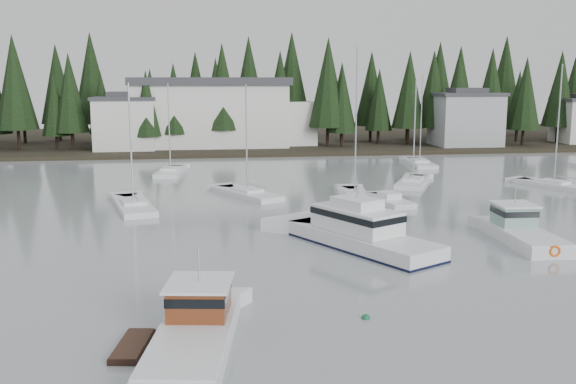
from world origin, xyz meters
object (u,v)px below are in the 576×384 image
(harbor_inn, at_px, (223,113))
(sailboat_3, at_px, (171,173))
(house_east_a, at_px, (466,118))
(sailboat_2, at_px, (355,199))
(lobster_boat_brown, at_px, (193,333))
(sailboat_5, at_px, (133,207))
(house_west, at_px, (125,122))
(lobster_boat_teal, at_px, (521,234))
(sailboat_9, at_px, (554,187))
(cabin_cruiser_center, at_px, (360,236))
(runabout_1, at_px, (389,202))
(sailboat_4, at_px, (413,184))
(sailboat_0, at_px, (420,164))
(sailboat_1, at_px, (247,196))

(harbor_inn, distance_m, sailboat_3, 28.52)
(house_east_a, distance_m, sailboat_2, 51.08)
(house_east_a, bearing_deg, lobster_boat_brown, -120.36)
(sailboat_5, bearing_deg, house_west, -6.53)
(lobster_boat_teal, height_order, sailboat_9, sailboat_9)
(sailboat_2, distance_m, sailboat_9, 22.61)
(cabin_cruiser_center, xyz_separation_m, lobster_boat_teal, (11.39, -0.12, -0.20))
(sailboat_5, bearing_deg, lobster_boat_brown, 176.72)
(runabout_1, bearing_deg, cabin_cruiser_center, 146.09)
(cabin_cruiser_center, distance_m, sailboat_4, 27.33)
(cabin_cruiser_center, relative_size, sailboat_0, 0.99)
(lobster_boat_brown, bearing_deg, house_west, 17.05)
(cabin_cruiser_center, bearing_deg, sailboat_9, -80.53)
(house_west, height_order, harbor_inn, harbor_inn)
(cabin_cruiser_center, bearing_deg, sailboat_3, -7.82)
(sailboat_9, bearing_deg, sailboat_3, 43.01)
(sailboat_4, bearing_deg, house_east_a, -4.49)
(harbor_inn, height_order, sailboat_1, harbor_inn)
(sailboat_2, bearing_deg, runabout_1, -117.94)
(house_east_a, height_order, sailboat_9, sailboat_9)
(sailboat_5, bearing_deg, cabin_cruiser_center, -146.84)
(house_west, relative_size, lobster_boat_brown, 1.00)
(sailboat_4, distance_m, sailboat_5, 29.79)
(house_west, height_order, sailboat_1, sailboat_1)
(house_west, bearing_deg, lobster_boat_teal, -60.91)
(house_west, xyz_separation_m, sailboat_3, (7.72, -23.63, -4.60))
(sailboat_2, height_order, sailboat_3, sailboat_2)
(house_east_a, xyz_separation_m, runabout_1, (-25.75, -44.08, -4.77))
(house_west, height_order, sailboat_4, sailboat_4)
(sailboat_0, relative_size, sailboat_4, 1.06)
(cabin_cruiser_center, bearing_deg, runabout_1, -52.73)
(house_east_a, height_order, sailboat_2, sailboat_2)
(lobster_boat_teal, height_order, sailboat_2, sailboat_2)
(house_west, relative_size, sailboat_2, 0.66)
(harbor_inn, xyz_separation_m, sailboat_5, (-9.61, -47.53, -5.72))
(sailboat_1, bearing_deg, house_east_a, -73.03)
(cabin_cruiser_center, bearing_deg, house_east_a, -57.95)
(sailboat_2, bearing_deg, house_west, 38.31)
(lobster_boat_brown, bearing_deg, sailboat_3, 12.31)
(sailboat_0, relative_size, sailboat_3, 1.09)
(sailboat_0, xyz_separation_m, runabout_1, (-11.57, -25.09, 0.07))
(lobster_boat_brown, xyz_separation_m, cabin_cruiser_center, (10.97, 14.83, 0.25))
(house_west, xyz_separation_m, sailboat_4, (33.81, -35.12, -4.59))
(harbor_inn, distance_m, lobster_boat_teal, 65.96)
(house_east_a, bearing_deg, lobster_boat_teal, -109.39)
(cabin_cruiser_center, relative_size, sailboat_2, 0.83)
(harbor_inn, xyz_separation_m, sailboat_1, (0.67, -43.05, -5.72))
(house_west, bearing_deg, sailboat_9, -39.23)
(cabin_cruiser_center, relative_size, sailboat_5, 1.07)
(house_east_a, distance_m, sailboat_3, 51.74)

